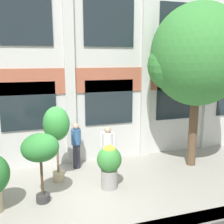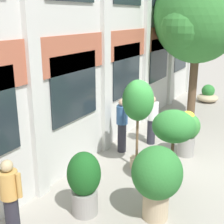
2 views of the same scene
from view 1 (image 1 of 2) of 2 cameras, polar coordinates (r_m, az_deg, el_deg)
name	(u,v)px [view 1 (image 1 of 2)]	position (r m, az deg, el deg)	size (l,w,h in m)	color
ground_plane	(86,194)	(8.03, -5.67, -17.40)	(80.00, 80.00, 0.00)	#9E998E
apartment_facade	(68,53)	(9.77, -9.56, 12.56)	(18.01, 0.64, 8.19)	silver
broadleaf_tree	(198,58)	(9.65, 18.13, 11.14)	(3.41, 3.25, 5.75)	brown
potted_plant_low_pan	(56,127)	(8.32, -12.00, -3.15)	(0.82, 0.82, 2.44)	tan
potted_plant_fluted_column	(109,163)	(8.01, -0.60, -11.05)	(0.74, 0.74, 1.37)	gray
potted_plant_terracotta_small	(40,150)	(7.27, -15.35, -7.90)	(1.00, 1.00, 1.95)	#333333
resident_watching_tracks	(108,147)	(9.18, -0.95, -7.70)	(0.49, 0.34, 1.59)	#282833
resident_near_plants	(76,144)	(9.46, -7.79, -6.95)	(0.37, 0.43, 1.66)	#282833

